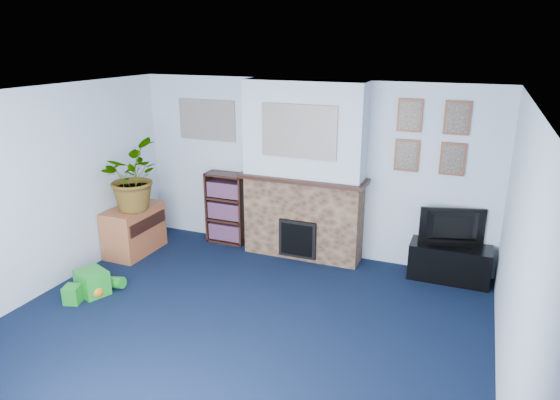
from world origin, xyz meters
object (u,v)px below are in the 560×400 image
at_px(tv_stand, 449,263).
at_px(bookshelf, 227,209).
at_px(television, 453,228).
at_px(sideboard, 134,229).

distance_m(tv_stand, bookshelf, 3.17).
height_order(television, sideboard, television).
relative_size(television, bookshelf, 0.75).
bearing_deg(bookshelf, sideboard, -140.74).
bearing_deg(television, tv_stand, 75.05).
height_order(bookshelf, sideboard, bookshelf).
xyz_separation_m(television, sideboard, (-4.19, -0.78, -0.34)).
bearing_deg(tv_stand, sideboard, -169.65).
relative_size(tv_stand, sideboard, 1.13).
bearing_deg(sideboard, television, 10.61).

